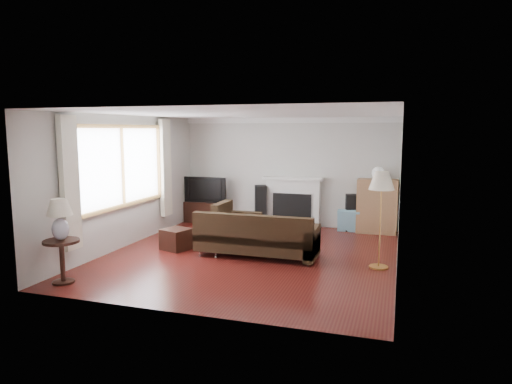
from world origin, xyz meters
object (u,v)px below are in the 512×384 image
(bookshelf, at_px, (377,206))
(floor_lamp, at_px, (380,220))
(side_table, at_px, (62,262))
(sectional_sofa, at_px, (257,236))
(coffee_table, at_px, (279,230))
(tv_stand, at_px, (206,212))

(bookshelf, relative_size, floor_lamp, 0.74)
(bookshelf, xyz_separation_m, side_table, (-4.19, -4.78, -0.26))
(sectional_sofa, bearing_deg, coffee_table, 87.88)
(bookshelf, bearing_deg, side_table, -131.28)
(sectional_sofa, relative_size, floor_lamp, 1.47)
(bookshelf, xyz_separation_m, floor_lamp, (0.18, -2.62, 0.20))
(sectional_sofa, height_order, coffee_table, sectional_sofa)
(tv_stand, distance_m, floor_lamp, 4.96)
(coffee_table, height_order, floor_lamp, floor_lamp)
(floor_lamp, distance_m, side_table, 4.90)
(sectional_sofa, xyz_separation_m, side_table, (-2.28, -2.22, -0.05))
(bookshelf, bearing_deg, floor_lamp, -86.18)
(bookshelf, relative_size, coffee_table, 1.20)
(side_table, bearing_deg, sectional_sofa, 44.33)
(floor_lamp, height_order, side_table, floor_lamp)
(side_table, bearing_deg, bookshelf, 48.72)
(tv_stand, bearing_deg, coffee_table, -28.55)
(tv_stand, distance_m, side_table, 4.76)
(floor_lamp, bearing_deg, side_table, -153.73)
(tv_stand, bearing_deg, bookshelf, 0.30)
(bookshelf, distance_m, floor_lamp, 2.63)
(coffee_table, relative_size, floor_lamp, 0.62)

